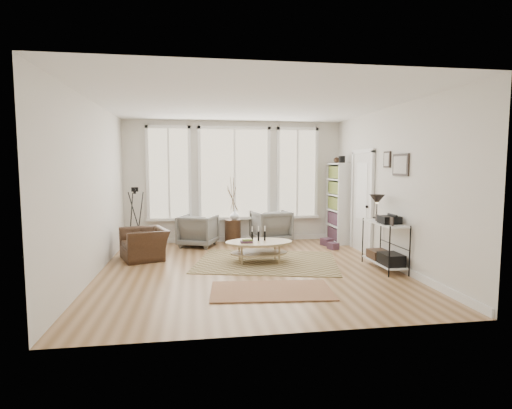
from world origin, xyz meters
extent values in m
plane|color=#A67F56|center=(0.00, 0.00, 0.00)|extent=(5.50, 5.50, 0.00)
plane|color=white|center=(0.00, 0.00, 2.90)|extent=(5.50, 5.50, 0.00)
cube|color=silver|center=(0.00, 2.75, 1.45)|extent=(5.20, 0.04, 2.90)
cube|color=silver|center=(0.00, -2.75, 1.45)|extent=(5.20, 0.04, 2.90)
cube|color=silver|center=(-2.60, 0.00, 1.45)|extent=(0.04, 5.50, 2.90)
cube|color=silver|center=(2.60, 0.00, 1.45)|extent=(0.04, 5.50, 2.90)
cube|color=white|center=(0.00, 2.74, 0.06)|extent=(5.10, 0.04, 0.12)
cube|color=white|center=(2.58, 0.00, 0.06)|extent=(0.03, 5.40, 0.12)
cube|color=tan|center=(0.00, 2.73, 1.65)|extent=(1.60, 0.03, 2.10)
cube|color=tan|center=(-1.55, 2.73, 1.65)|extent=(0.90, 0.03, 2.10)
cube|color=tan|center=(1.55, 2.73, 1.65)|extent=(0.90, 0.03, 2.10)
cube|color=white|center=(0.00, 2.71, 1.65)|extent=(1.74, 0.06, 2.24)
cube|color=white|center=(-1.55, 2.71, 1.65)|extent=(1.04, 0.06, 2.24)
cube|color=white|center=(1.55, 2.71, 1.65)|extent=(1.04, 0.06, 2.24)
cube|color=white|center=(0.00, 2.69, 0.57)|extent=(4.10, 0.12, 0.06)
cube|color=silver|center=(2.58, 1.15, 1.05)|extent=(0.04, 0.88, 2.10)
cube|color=white|center=(2.56, 1.15, 1.30)|extent=(0.01, 0.55, 1.20)
cube|color=white|center=(2.56, 0.66, 1.05)|extent=(0.06, 0.08, 2.18)
cube|color=white|center=(2.56, 1.64, 1.05)|extent=(0.06, 0.08, 2.18)
cube|color=white|center=(2.56, 1.15, 2.14)|extent=(0.06, 1.06, 0.08)
sphere|color=black|center=(2.53, 0.82, 1.00)|extent=(0.06, 0.06, 0.06)
cube|color=white|center=(2.43, 1.81, 0.95)|extent=(0.30, 0.03, 1.90)
cube|color=white|center=(2.43, 2.63, 0.95)|extent=(0.30, 0.03, 1.90)
cube|color=white|center=(2.58, 2.23, 0.95)|extent=(0.02, 0.85, 1.90)
cube|color=white|center=(2.43, 2.23, 0.95)|extent=(0.30, 0.81, 1.90)
cube|color=maroon|center=(2.43, 2.23, 0.95)|extent=(0.24, 0.75, 1.76)
cube|color=black|center=(2.43, 2.02, 1.98)|extent=(0.12, 0.10, 0.16)
sphere|color=#392316|center=(2.43, 2.38, 1.97)|extent=(0.14, 0.14, 0.14)
cube|color=white|center=(2.38, -0.30, 0.12)|extent=(0.37, 1.07, 0.03)
cube|color=white|center=(2.38, -0.30, 0.82)|extent=(0.37, 1.07, 0.02)
cylinder|color=black|center=(2.20, -0.83, 0.42)|extent=(0.02, 0.02, 0.85)
cylinder|color=black|center=(2.56, -0.83, 0.42)|extent=(0.02, 0.02, 0.85)
cylinder|color=black|center=(2.20, 0.23, 0.42)|extent=(0.02, 0.02, 0.85)
cylinder|color=black|center=(2.56, 0.23, 0.42)|extent=(0.02, 0.02, 0.85)
cylinder|color=black|center=(2.38, 0.05, 0.88)|extent=(0.14, 0.14, 0.02)
cylinder|color=black|center=(2.38, 0.05, 1.01)|extent=(0.02, 0.02, 0.30)
cone|color=black|center=(2.38, 0.05, 1.21)|extent=(0.28, 0.28, 0.18)
cube|color=black|center=(2.38, -0.45, 0.91)|extent=(0.32, 0.30, 0.13)
cube|color=black|center=(2.38, -0.55, 0.23)|extent=(0.32, 0.45, 0.20)
cube|color=#392316|center=(2.38, -0.08, 0.21)|extent=(0.32, 0.40, 0.16)
cube|color=black|center=(2.28, -0.72, 0.91)|extent=(0.02, 0.10, 0.14)
cube|color=black|center=(2.28, -0.18, 0.91)|extent=(0.02, 0.10, 0.12)
cube|color=black|center=(2.58, -0.40, 1.85)|extent=(0.03, 0.52, 0.38)
cube|color=silver|center=(2.56, -0.40, 1.85)|extent=(0.01, 0.44, 0.30)
cube|color=black|center=(2.58, 0.10, 1.95)|extent=(0.03, 0.24, 0.30)
cube|color=silver|center=(2.56, 0.10, 1.95)|extent=(0.01, 0.18, 0.24)
cube|color=brown|center=(0.39, 0.51, 0.01)|extent=(3.01, 2.53, 0.01)
cube|color=brown|center=(0.14, -1.27, 0.01)|extent=(1.85, 1.14, 0.01)
ellipsoid|color=tan|center=(0.24, 0.52, 0.18)|extent=(1.09, 0.69, 0.03)
ellipsoid|color=tan|center=(0.24, 0.52, 0.38)|extent=(1.28, 0.81, 0.04)
cylinder|color=tan|center=(-0.11, 0.31, 0.18)|extent=(0.04, 0.04, 0.36)
cylinder|color=tan|center=(0.60, 0.31, 0.18)|extent=(0.04, 0.04, 0.36)
cylinder|color=tan|center=(-0.11, 0.72, 0.18)|extent=(0.04, 0.04, 0.36)
cylinder|color=tan|center=(0.60, 0.72, 0.18)|extent=(0.04, 0.04, 0.36)
cylinder|color=black|center=(0.12, 0.57, 0.49)|extent=(0.04, 0.04, 0.18)
cylinder|color=black|center=(0.24, 0.57, 0.49)|extent=(0.04, 0.04, 0.18)
cylinder|color=black|center=(0.37, 0.57, 0.49)|extent=(0.04, 0.04, 0.18)
cube|color=#2F5430|center=(0.00, 0.43, 0.43)|extent=(0.22, 0.16, 0.06)
imported|color=slate|center=(-0.89, 2.24, 0.36)|extent=(1.01, 1.02, 0.73)
imported|color=slate|center=(0.84, 2.45, 0.39)|extent=(0.98, 1.00, 0.78)
cylinder|color=#392316|center=(-0.08, 2.45, 0.28)|extent=(0.38, 0.38, 0.57)
imported|color=silver|center=(-0.03, 2.44, 0.68)|extent=(0.23, 0.23, 0.23)
imported|color=#392316|center=(-1.95, 1.13, 0.30)|extent=(1.15, 1.08, 0.60)
cylinder|color=black|center=(-2.25, 2.13, 1.25)|extent=(0.06, 0.06, 0.06)
cube|color=black|center=(-2.25, 2.13, 1.32)|extent=(0.16, 0.14, 0.10)
cylinder|color=black|center=(-2.25, 2.05, 1.32)|extent=(0.06, 0.08, 0.06)
cube|color=maroon|center=(2.05, 1.87, 0.08)|extent=(0.28, 0.31, 0.16)
cube|color=maroon|center=(2.05, 1.44, 0.07)|extent=(0.24, 0.27, 0.14)
camera|label=1|loc=(-0.93, -6.87, 1.83)|focal=28.00mm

